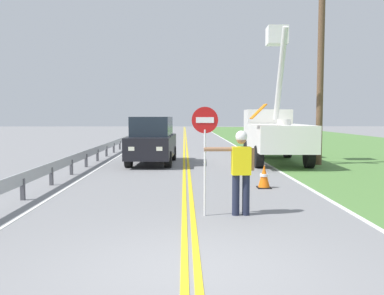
{
  "coord_description": "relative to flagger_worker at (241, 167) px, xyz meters",
  "views": [
    {
      "loc": [
        -0.09,
        -5.6,
        2.14
      ],
      "look_at": [
        0.14,
        6.7,
        1.2
      ],
      "focal_mm": 38.88,
      "sensor_mm": 36.0,
      "label": 1
    }
  ],
  "objects": [
    {
      "name": "edge_line_left",
      "position": [
        -4.72,
        16.8,
        -1.04
      ],
      "size": [
        0.12,
        110.0,
        0.01
      ],
      "primitive_type": "cube",
      "color": "silver",
      "rests_on": "ground"
    },
    {
      "name": "oncoming_suv_nearest",
      "position": [
        -2.63,
        9.76,
        0.01
      ],
      "size": [
        2.07,
        4.68,
        2.1
      ],
      "color": "black",
      "rests_on": "ground"
    },
    {
      "name": "stop_sign_paddle",
      "position": [
        -0.77,
        -0.03,
        0.66
      ],
      "size": [
        0.56,
        0.04,
        2.33
      ],
      "color": "silver",
      "rests_on": "ground"
    },
    {
      "name": "utility_bucket_truck",
      "position": [
        3.0,
        10.63,
        0.39
      ],
      "size": [
        2.91,
        6.89,
        6.15
      ],
      "color": "white",
      "rests_on": "ground"
    },
    {
      "name": "grass_verge_right",
      "position": [
        10.48,
        16.8,
        -1.04
      ],
      "size": [
        16.0,
        110.0,
        0.01
      ],
      "primitive_type": "cube",
      "color": "#517F3D",
      "rests_on": "ground"
    },
    {
      "name": "traffic_cone_lead",
      "position": [
        1.16,
        3.37,
        -0.71
      ],
      "size": [
        0.4,
        0.4,
        0.7
      ],
      "color": "orange",
      "rests_on": "ground"
    },
    {
      "name": "utility_pole_near",
      "position": [
        4.7,
        9.25,
        3.27
      ],
      "size": [
        1.8,
        0.28,
        8.26
      ],
      "color": "brown",
      "rests_on": "ground"
    },
    {
      "name": "centerline_yellow_right",
      "position": [
        -1.03,
        16.8,
        -1.04
      ],
      "size": [
        0.11,
        110.0,
        0.01
      ],
      "primitive_type": "cube",
      "color": "yellow",
      "rests_on": "ground"
    },
    {
      "name": "centerline_yellow_left",
      "position": [
        -1.21,
        16.8,
        -1.04
      ],
      "size": [
        0.11,
        110.0,
        0.01
      ],
      "primitive_type": "cube",
      "color": "yellow",
      "rests_on": "ground"
    },
    {
      "name": "flagger_worker",
      "position": [
        0.0,
        0.0,
        0.0
      ],
      "size": [
        1.09,
        0.25,
        1.83
      ],
      "color": "#1E2338",
      "rests_on": "ground"
    },
    {
      "name": "edge_line_right",
      "position": [
        2.48,
        16.8,
        -1.04
      ],
      "size": [
        0.12,
        110.0,
        0.01
      ],
      "primitive_type": "cube",
      "color": "silver",
      "rests_on": "ground"
    },
    {
      "name": "ground_plane",
      "position": [
        -1.12,
        -3.2,
        -1.05
      ],
      "size": [
        160.0,
        160.0,
        0.0
      ],
      "primitive_type": "plane",
      "color": "gray"
    },
    {
      "name": "guardrail_left_shoulder",
      "position": [
        -5.32,
        12.0,
        -0.53
      ],
      "size": [
        0.1,
        32.0,
        0.71
      ],
      "color": "#9EA0A3",
      "rests_on": "ground"
    }
  ]
}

